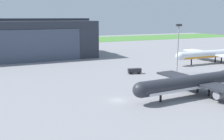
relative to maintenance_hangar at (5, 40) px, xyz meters
name	(u,v)px	position (x,y,z in m)	size (l,w,h in m)	color
ground_plane	(118,100)	(19.83, -84.25, -9.38)	(440.00, 440.00, 0.00)	gray
grass_field_strip	(24,42)	(19.83, 90.04, -9.34)	(440.00, 56.00, 0.08)	#4B8339
maintenance_hangar	(5,40)	(0.00, 0.00, 0.00)	(85.01, 35.08, 19.67)	#2D333D
airliner_near_left	(200,82)	(41.34, -89.26, -5.75)	(40.71, 31.24, 12.09)	#282B33
airliner_far_left	(216,54)	(84.57, -53.34, -5.29)	(43.94, 38.55, 11.73)	silver
baggage_tug	(135,71)	(39.39, -58.54, -8.22)	(5.12, 3.10, 2.01)	#28282D
apron_light_mast	(178,45)	(54.08, -64.06, 1.17)	(2.40, 0.50, 17.88)	#99999E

